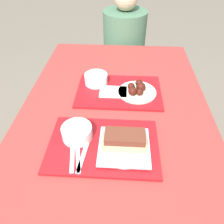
% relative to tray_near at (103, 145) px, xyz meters
% --- Properties ---
extents(ground_plane, '(12.00, 12.00, 0.00)m').
position_rel_tray_near_xyz_m(ground_plane, '(0.04, 0.16, -0.77)').
color(ground_plane, '#706656').
extents(picnic_table, '(0.95, 1.64, 0.77)m').
position_rel_tray_near_xyz_m(picnic_table, '(0.04, 0.16, -0.10)').
color(picnic_table, maroon).
rests_on(picnic_table, ground_plane).
extents(picnic_bench_far, '(0.90, 0.28, 0.43)m').
position_rel_tray_near_xyz_m(picnic_bench_far, '(0.04, 1.21, -0.40)').
color(picnic_bench_far, maroon).
rests_on(picnic_bench_far, ground_plane).
extents(tray_near, '(0.46, 0.31, 0.01)m').
position_rel_tray_near_xyz_m(tray_near, '(0.00, 0.00, 0.00)').
color(tray_near, '#B21419').
rests_on(tray_near, picnic_table).
extents(tray_far, '(0.46, 0.31, 0.01)m').
position_rel_tray_near_xyz_m(tray_far, '(0.05, 0.39, 0.00)').
color(tray_far, '#B21419').
rests_on(tray_far, picnic_table).
extents(bowl_coleslaw_near, '(0.13, 0.13, 0.06)m').
position_rel_tray_near_xyz_m(bowl_coleslaw_near, '(-0.11, 0.03, 0.04)').
color(bowl_coleslaw_near, silver).
rests_on(bowl_coleslaw_near, tray_near).
extents(brisket_sandwich_plate, '(0.21, 0.21, 0.09)m').
position_rel_tray_near_xyz_m(brisket_sandwich_plate, '(0.09, -0.02, 0.04)').
color(brisket_sandwich_plate, beige).
rests_on(brisket_sandwich_plate, tray_near).
extents(plastic_fork_near, '(0.05, 0.17, 0.00)m').
position_rel_tray_near_xyz_m(plastic_fork_near, '(-0.10, -0.06, 0.01)').
color(plastic_fork_near, white).
rests_on(plastic_fork_near, tray_near).
extents(plastic_knife_near, '(0.03, 0.17, 0.00)m').
position_rel_tray_near_xyz_m(plastic_knife_near, '(-0.07, -0.06, 0.01)').
color(plastic_knife_near, white).
rests_on(plastic_knife_near, tray_near).
extents(plastic_spoon_near, '(0.04, 0.17, 0.00)m').
position_rel_tray_near_xyz_m(plastic_spoon_near, '(-0.12, -0.06, 0.01)').
color(plastic_spoon_near, white).
rests_on(plastic_spoon_near, tray_near).
extents(condiment_packet, '(0.04, 0.03, 0.01)m').
position_rel_tray_near_xyz_m(condiment_packet, '(0.02, 0.07, 0.01)').
color(condiment_packet, '#A59E93').
rests_on(condiment_packet, tray_near).
extents(bowl_coleslaw_far, '(0.13, 0.13, 0.06)m').
position_rel_tray_near_xyz_m(bowl_coleslaw_far, '(-0.08, 0.45, 0.04)').
color(bowl_coleslaw_far, silver).
rests_on(bowl_coleslaw_far, tray_far).
extents(wings_plate_far, '(0.20, 0.20, 0.06)m').
position_rel_tray_near_xyz_m(wings_plate_far, '(0.15, 0.37, 0.02)').
color(wings_plate_far, beige).
rests_on(wings_plate_far, tray_far).
extents(napkin_far, '(0.15, 0.10, 0.01)m').
position_rel_tray_near_xyz_m(napkin_far, '(0.02, 0.36, 0.01)').
color(napkin_far, white).
rests_on(napkin_far, tray_far).
extents(person_seated_across, '(0.35, 0.35, 0.69)m').
position_rel_tray_near_xyz_m(person_seated_across, '(0.07, 1.21, -0.05)').
color(person_seated_across, '#477051').
rests_on(person_seated_across, picnic_bench_far).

